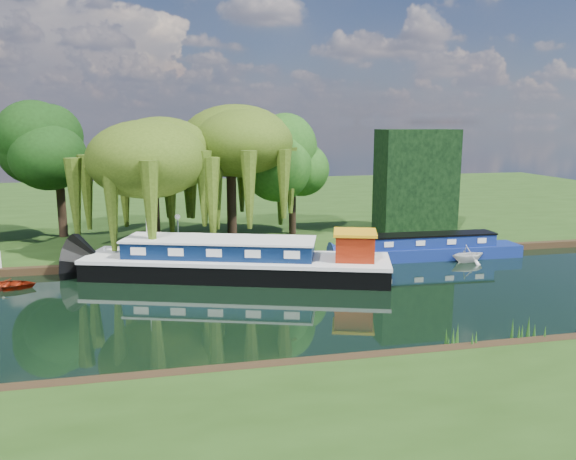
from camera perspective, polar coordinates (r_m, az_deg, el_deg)
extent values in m
plane|color=black|center=(28.30, -11.55, -7.84)|extent=(120.00, 120.00, 0.00)
cube|color=#1D360E|center=(61.47, -11.96, 2.47)|extent=(120.00, 52.00, 0.45)
cube|color=black|center=(33.25, -5.26, -4.04)|extent=(18.09, 9.17, 1.18)
cube|color=silver|center=(33.08, -5.28, -2.88)|extent=(18.21, 9.27, 0.22)
cube|color=#0A1D42|center=(33.14, -6.97, -1.85)|extent=(11.34, 6.06, 0.94)
cube|color=silver|center=(33.03, -6.99, -0.96)|extent=(11.58, 6.31, 0.12)
cube|color=maroon|center=(32.30, 6.80, -1.69)|extent=(2.73, 2.73, 1.48)
cube|color=orange|center=(32.14, 6.83, -0.26)|extent=(3.04, 3.04, 0.16)
cylinder|color=silver|center=(34.20, -14.10, -0.48)|extent=(0.10, 0.10, 2.36)
cube|color=navy|center=(38.87, 14.25, -2.29)|extent=(12.48, 2.36, 0.93)
cube|color=navy|center=(38.69, 14.31, -1.06)|extent=(8.74, 1.76, 0.78)
cube|color=black|center=(38.61, 14.34, -0.42)|extent=(8.84, 1.87, 0.10)
cube|color=silver|center=(36.70, 10.21, -1.47)|extent=(0.62, 0.07, 0.33)
cube|color=silver|center=(37.53, 13.32, -1.32)|extent=(0.62, 0.07, 0.33)
cube|color=silver|center=(38.46, 16.28, -1.17)|extent=(0.62, 0.07, 0.33)
cube|color=silver|center=(39.48, 19.10, -1.03)|extent=(0.62, 0.07, 0.33)
imported|color=maroon|center=(34.56, -26.48, -5.35)|extent=(2.98, 2.22, 0.59)
imported|color=silver|center=(38.56, 17.78, -3.11)|extent=(2.59, 2.31, 1.24)
cylinder|color=black|center=(38.48, -13.42, 1.58)|extent=(0.65, 0.65, 5.01)
ellipsoid|color=#30450E|center=(38.09, -13.66, 6.95)|extent=(6.99, 6.99, 4.52)
cylinder|color=black|center=(40.84, -5.74, 2.60)|extent=(0.76, 0.76, 5.36)
ellipsoid|color=#30450E|center=(40.47, -5.84, 8.03)|extent=(7.32, 7.32, 4.73)
cylinder|color=black|center=(45.37, -22.12, 3.74)|extent=(0.68, 0.68, 7.03)
ellipsoid|color=black|center=(45.15, -22.38, 7.36)|extent=(5.62, 5.62, 5.62)
cylinder|color=black|center=(43.26, 0.45, 3.56)|extent=(0.60, 0.60, 6.02)
ellipsoid|color=#184511|center=(43.01, 0.46, 6.82)|extent=(4.82, 4.82, 4.82)
cube|color=black|center=(45.27, 12.85, 4.88)|extent=(6.00, 3.00, 8.00)
cylinder|color=silver|center=(38.08, -11.09, -0.57)|extent=(0.10, 0.10, 2.20)
sphere|color=white|center=(37.85, -11.16, 1.33)|extent=(0.36, 0.36, 0.36)
cylinder|color=silver|center=(37.50, -27.25, -2.71)|extent=(0.16, 0.16, 1.00)
cylinder|color=silver|center=(36.37, -18.09, -2.42)|extent=(0.16, 0.16, 1.00)
cylinder|color=silver|center=(36.27, -7.04, -1.99)|extent=(0.16, 0.16, 1.00)
cylinder|color=silver|center=(37.25, 2.20, -1.57)|extent=(0.16, 0.16, 1.00)
cone|color=#184A13|center=(25.25, 22.84, -9.51)|extent=(1.20, 1.20, 1.10)
cone|color=#184A13|center=(23.63, 16.89, -10.51)|extent=(1.20, 1.20, 1.10)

